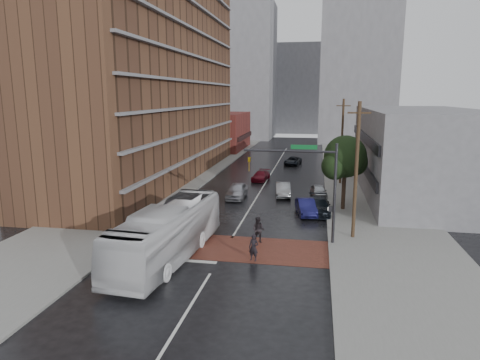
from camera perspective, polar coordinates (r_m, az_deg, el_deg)
The scene contains 24 objects.
ground at distance 29.63m, azimuth -2.07°, elevation -9.33°, with size 160.00×160.00×0.00m, color black.
crosswalk at distance 30.08m, azimuth -1.87°, elevation -8.98°, with size 14.00×5.00×0.02m, color brown.
sidewalk_west at distance 55.90m, azimuth -8.12°, elevation 0.50°, with size 9.00×90.00×0.15m, color gray.
sidewalk_east at distance 53.38m, azimuth 16.02°, elevation -0.34°, with size 9.00×90.00×0.15m, color gray.
apartment_block at distance 54.97m, azimuth -11.44°, elevation 14.80°, with size 10.00×44.00×28.00m, color brown.
storefront_west at distance 83.34m, azimuth -2.22°, elevation 6.51°, with size 8.00×16.00×7.00m, color maroon.
building_east at distance 48.59m, azimuth 22.74°, elevation 3.40°, with size 11.00×26.00×9.00m, color gray.
distant_tower_west at distance 107.10m, azimuth -0.48°, elevation 14.27°, with size 18.00×16.00×32.00m, color gray.
distant_tower_east at distance 99.68m, azimuth 15.44°, elevation 15.25°, with size 16.00×14.00×36.00m, color gray.
distant_tower_center at distance 122.23m, azimuth 7.66°, elevation 11.92°, with size 12.00×10.00×24.00m, color gray.
street_tree at distance 39.60m, azimuth 13.86°, elevation 2.69°, with size 4.20×4.10×6.90m.
signal_mast at distance 30.12m, azimuth 9.83°, elevation 0.22°, with size 6.50×0.30×7.20m.
utility_pole_near at distance 31.64m, azimuth 15.24°, elevation 1.26°, with size 1.60×0.26×10.00m.
utility_pole_far at distance 51.42m, azimuth 13.43°, elevation 5.07°, with size 1.60×0.26×10.00m.
transit_bus at distance 28.01m, azimuth -9.56°, elevation -6.90°, with size 2.96×12.64×3.52m, color silver.
pedestrian_a at distance 27.56m, azimuth 1.82°, elevation -9.00°, with size 0.64×0.42×1.75m, color black.
pedestrian_b at distance 30.80m, azimuth 2.47°, elevation -6.67°, with size 0.91×0.71×1.88m, color black.
car_travel_a at distance 43.77m, azimuth -0.44°, elevation -1.44°, with size 1.86×4.62×1.58m, color #A8A9B0.
car_travel_b at distance 44.94m, azimuth 5.76°, elevation -1.27°, with size 1.48×4.24×1.40m, color #95989C.
car_travel_c at distance 52.94m, azimuth 2.80°, elevation 0.56°, with size 1.65×4.05×1.18m, color maroon.
suv_travel at distance 65.28m, azimuth 7.05°, elevation 2.55°, with size 2.03×4.40×1.22m, color black.
car_parked_near at distance 38.34m, azimuth 8.79°, elevation -3.56°, with size 1.47×4.20×1.38m, color #16164F.
car_parked_mid at distance 38.81m, azimuth 10.44°, elevation -3.40°, with size 1.99×4.90×1.42m, color black.
car_parked_far at distance 45.05m, azimuth 10.44°, elevation -1.46°, with size 1.50×3.72×1.27m, color #ABAEB3.
Camera 1 is at (6.00, -27.07, 10.43)m, focal length 32.00 mm.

